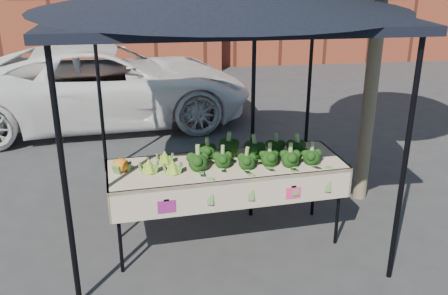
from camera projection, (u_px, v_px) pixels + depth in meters
ground at (224, 235)px, 5.55m from camera, size 90.00×90.00×0.00m
table at (227, 203)px, 5.28m from camera, size 2.47×1.04×0.90m
canopy at (220, 103)px, 5.50m from camera, size 3.16×3.16×2.74m
broccoli_heap at (253, 151)px, 5.13m from camera, size 1.35×0.55×0.23m
romanesco_cluster at (160, 160)px, 4.99m from camera, size 0.41×0.45×0.18m
cauliflower_pair at (121, 164)px, 4.92m from camera, size 0.18×0.18×0.16m
street_tree at (380, 4)px, 5.54m from camera, size 2.41×2.41×4.75m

